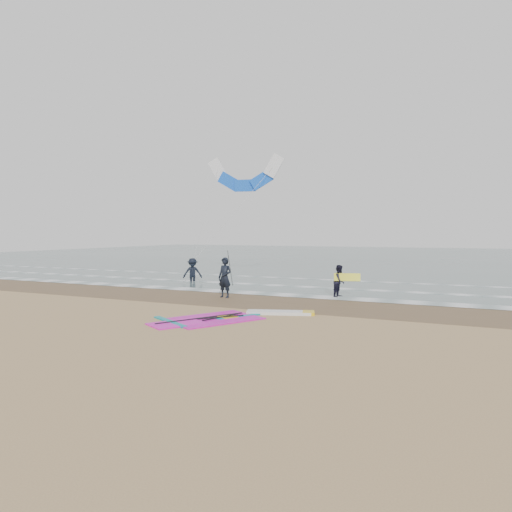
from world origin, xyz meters
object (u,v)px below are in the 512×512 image
at_px(windsurf_rig, 232,317).
at_px(person_walking, 340,281).
at_px(person_wading, 192,268).
at_px(surf_kite, 245,177).
at_px(person_standing, 225,278).

distance_m(windsurf_rig, person_walking, 7.71).
bearing_deg(windsurf_rig, person_wading, 128.59).
bearing_deg(person_walking, windsurf_rig, 175.39).
relative_size(person_wading, surf_kite, 0.26).
height_order(person_standing, person_walking, person_standing).
height_order(windsurf_rig, person_wading, person_wading).
height_order(person_standing, person_wading, person_standing).
xyz_separation_m(person_standing, person_walking, (5.22, 2.54, -0.20)).
bearing_deg(windsurf_rig, person_walking, 71.92).
relative_size(person_walking, surf_kite, 0.22).
height_order(person_walking, surf_kite, surf_kite).
height_order(windsurf_rig, person_walking, person_walking).
bearing_deg(person_wading, person_walking, -49.73).
bearing_deg(person_wading, windsurf_rig, -85.81).
relative_size(person_standing, person_wading, 1.05).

